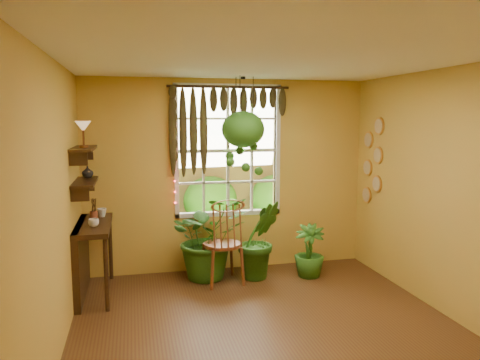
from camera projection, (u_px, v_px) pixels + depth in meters
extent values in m
plane|color=#503417|center=(274.00, 338.00, 4.62)|extent=(4.50, 4.50, 0.00)
plane|color=white|center=(277.00, 58.00, 4.27)|extent=(4.50, 4.50, 0.00)
plane|color=gold|center=(228.00, 176.00, 6.62)|extent=(4.00, 0.00, 4.00)
plane|color=gold|center=(52.00, 213.00, 4.00)|extent=(0.00, 4.50, 4.50)
plane|color=gold|center=(459.00, 196.00, 4.89)|extent=(0.00, 4.50, 4.50)
cube|color=silver|center=(228.00, 151.00, 6.60)|extent=(1.52, 0.10, 1.86)
cube|color=white|center=(227.00, 151.00, 6.63)|extent=(1.38, 0.01, 1.78)
cylinder|color=#321E0D|center=(229.00, 87.00, 6.38)|extent=(1.70, 0.04, 0.04)
cube|color=#321E0D|center=(94.00, 225.00, 5.65)|extent=(0.40, 1.20, 0.06)
cube|color=#321E0D|center=(81.00, 260.00, 5.67)|extent=(0.08, 1.18, 0.90)
cylinder|color=#321E0D|center=(106.00, 274.00, 5.21)|extent=(0.05, 0.05, 0.86)
cylinder|color=#321E0D|center=(111.00, 248.00, 6.28)|extent=(0.05, 0.05, 0.86)
cube|color=#321E0D|center=(85.00, 182.00, 5.56)|extent=(0.25, 0.90, 0.04)
cube|color=#321E0D|center=(84.00, 149.00, 5.51)|extent=(0.25, 0.90, 0.04)
cube|color=#205718|center=(188.00, 206.00, 11.63)|extent=(14.00, 10.00, 0.04)
cube|color=olive|center=(198.00, 179.00, 9.77)|extent=(12.00, 0.10, 1.80)
plane|color=#95C9FA|center=(180.00, 140.00, 13.16)|extent=(12.00, 0.00, 12.00)
cylinder|color=brown|center=(222.00, 245.00, 6.12)|extent=(0.56, 0.56, 0.04)
torus|color=brown|center=(228.00, 206.00, 5.86)|extent=(0.46, 0.11, 0.46)
imported|color=#1C4813|center=(208.00, 237.00, 6.29)|extent=(1.13, 1.01, 1.14)
imported|color=#1C4813|center=(259.00, 240.00, 6.29)|extent=(0.63, 0.52, 1.06)
imported|color=#1C4813|center=(309.00, 251.00, 6.37)|extent=(0.52, 0.52, 0.72)
ellipsoid|color=black|center=(243.00, 136.00, 6.22)|extent=(0.34, 0.34, 0.20)
ellipsoid|color=#1C4813|center=(243.00, 129.00, 6.21)|extent=(0.57, 0.57, 0.49)
imported|color=silver|center=(94.00, 223.00, 5.44)|extent=(0.16, 0.16, 0.10)
imported|color=beige|center=(102.00, 213.00, 5.99)|extent=(0.13, 0.13, 0.11)
cylinder|color=brown|center=(94.00, 216.00, 5.76)|extent=(0.10, 0.10, 0.12)
imported|color=#B2AD99|center=(88.00, 172.00, 5.84)|extent=(0.17, 0.17, 0.15)
cylinder|color=brown|center=(84.00, 146.00, 5.40)|extent=(0.10, 0.10, 0.03)
cylinder|color=brown|center=(84.00, 138.00, 5.39)|extent=(0.02, 0.02, 0.18)
cone|color=slate|center=(83.00, 126.00, 5.37)|extent=(0.18, 0.18, 0.12)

